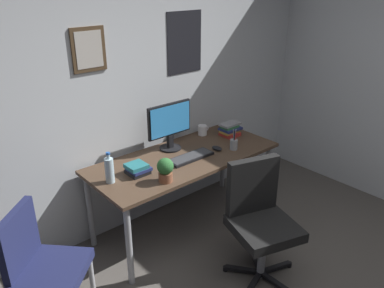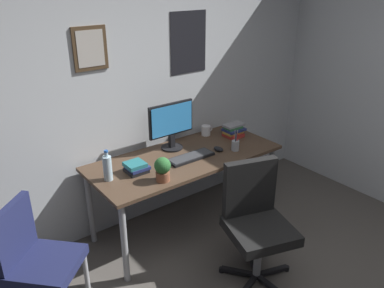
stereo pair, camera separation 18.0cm
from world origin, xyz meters
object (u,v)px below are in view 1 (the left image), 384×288
Objects in this scene: book_stack_right at (230,130)px; office_chair at (259,215)px; monitor at (170,124)px; keyboard at (190,157)px; computer_mouse at (217,148)px; pen_cup at (234,144)px; water_bottle at (109,170)px; coffee_mug_near at (203,130)px; book_stack_left at (138,169)px; side_chair at (41,262)px; potted_plant at (165,169)px.

office_chair is at bearing -123.71° from book_stack_right.
monitor is 0.36m from keyboard.
pen_cup reaches higher than computer_mouse.
monitor is 0.78m from water_bottle.
keyboard is 2.15× the size of pen_cup.
coffee_mug_near is at bearing 7.03° from monitor.
monitor is 2.16× the size of book_stack_right.
book_stack_left is (-0.81, 0.09, 0.02)m from computer_mouse.
water_bottle is 0.25m from book_stack_left.
water_bottle is 1.98× the size of coffee_mug_near.
monitor reaches higher than side_chair.
book_stack_right reaches higher than coffee_mug_near.
side_chair is at bearing -159.01° from water_bottle.
potted_plant reaches higher than computer_mouse.
monitor is 0.61m from pen_cup.
potted_plant is (0.33, -0.27, -0.00)m from water_bottle.
book_stack_left is 0.83× the size of book_stack_right.
monitor reaches higher than book_stack_right.
water_bottle is at bearing -165.04° from monitor.
coffee_mug_near is 0.27m from book_stack_right.
book_stack_left is at bearing 172.77° from keyboard.
side_chair is 4.11× the size of book_stack_right.
monitor is 0.50m from coffee_mug_near.
book_stack_left is at bearing -5.00° from water_bottle.
water_bottle is at bearing 170.47° from pen_cup.
keyboard is (-0.03, 0.77, 0.22)m from office_chair.
coffee_mug_near is at bearing 15.36° from side_chair.
water_bottle is at bearing 173.48° from keyboard.
book_stack_right is (1.06, 0.33, -0.04)m from potted_plant.
computer_mouse is 0.62× the size of book_stack_left.
pen_cup reaches higher than side_chair.
coffee_mug_near is 0.45m from pen_cup.
keyboard is 0.51m from book_stack_left.
office_chair is at bearing -22.27° from side_chair.
office_chair is 4.47× the size of book_stack_right.
office_chair is 2.21× the size of keyboard.
potted_plant is (1.01, -0.01, 0.34)m from side_chair.
coffee_mug_near reaches higher than keyboard.
side_chair is 2.12m from book_stack_right.
side_chair is 1.46m from keyboard.
book_stack_left is at bearing -156.46° from monitor.
water_bottle reaches higher than keyboard.
monitor is at bearing 168.65° from book_stack_right.
keyboard is 2.21× the size of potted_plant.
book_stack_left is (-0.96, -0.27, -0.01)m from coffee_mug_near.
monitor is at bearing 17.91° from side_chair.
potted_plant is at bearing -167.40° from computer_mouse.
monitor reaches higher than potted_plant.
monitor reaches higher than keyboard.
computer_mouse is at bearing -4.57° from keyboard.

